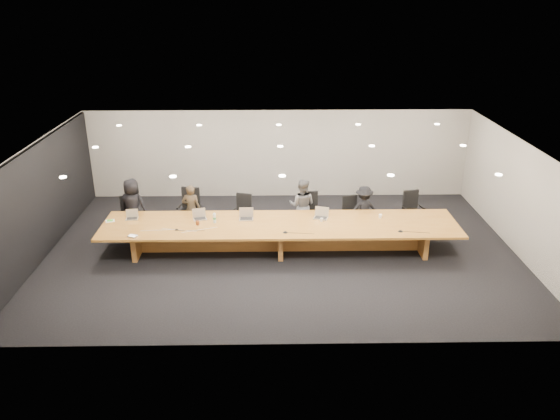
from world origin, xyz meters
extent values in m
plane|color=black|center=(0.00, 0.00, 0.00)|extent=(12.00, 12.00, 0.00)
cube|color=beige|center=(0.00, 4.00, 1.40)|extent=(12.00, 0.02, 2.80)
cube|color=black|center=(-5.94, 0.00, 1.37)|extent=(0.08, 7.84, 2.74)
cube|color=#9A6121|center=(0.00, 0.00, 0.72)|extent=(9.00, 1.80, 0.06)
cube|color=brown|center=(0.00, 0.00, 0.34)|extent=(7.65, 0.15, 0.69)
cube|color=brown|center=(-3.60, 0.00, 0.34)|extent=(0.12, 1.26, 0.69)
cube|color=brown|center=(0.00, 0.00, 0.34)|extent=(0.12, 1.26, 0.69)
cube|color=brown|center=(3.60, 0.00, 0.34)|extent=(0.12, 1.26, 0.69)
imported|color=black|center=(-4.00, 1.22, 0.77)|extent=(0.86, 0.67, 1.55)
imported|color=#33291C|center=(-2.40, 1.17, 0.69)|extent=(0.53, 0.36, 1.38)
imported|color=#4C4C4E|center=(0.62, 1.21, 0.75)|extent=(0.85, 0.73, 1.51)
imported|color=black|center=(2.30, 1.12, 0.67)|extent=(0.90, 0.57, 1.33)
cylinder|color=silver|center=(-1.66, 0.09, 0.87)|extent=(0.08, 0.08, 0.25)
cylinder|color=brown|center=(-2.08, -0.04, 0.80)|extent=(0.11, 0.11, 0.11)
cone|color=silver|center=(1.06, 0.12, 0.80)|extent=(0.09, 0.09, 0.09)
cone|color=white|center=(2.60, 0.33, 0.80)|extent=(0.10, 0.10, 0.10)
cube|color=white|center=(-4.35, 0.23, 0.76)|extent=(0.27, 0.24, 0.01)
cube|color=green|center=(-4.35, 0.22, 0.77)|extent=(0.15, 0.09, 0.02)
cube|color=#A2A2A6|center=(-3.56, -0.72, 0.77)|extent=(0.25, 0.22, 0.03)
cone|color=black|center=(-2.56, -0.34, 0.76)|extent=(0.13, 0.13, 0.03)
cone|color=black|center=(0.11, -0.54, 0.77)|extent=(0.16, 0.16, 0.03)
cone|color=black|center=(2.94, -0.53, 0.77)|extent=(0.15, 0.15, 0.03)
camera|label=1|loc=(-0.23, -12.63, 6.30)|focal=35.00mm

